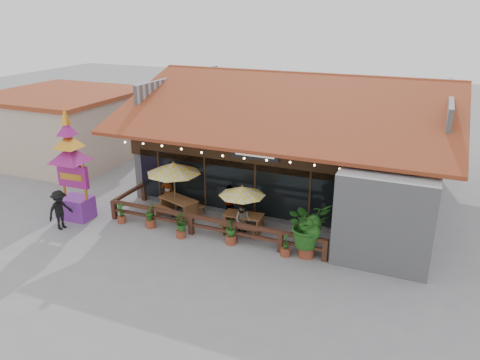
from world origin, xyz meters
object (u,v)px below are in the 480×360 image
at_px(umbrella_right, 242,191).
at_px(picnic_table_right, 243,220).
at_px(tropical_plant, 308,226).
at_px(umbrella_left, 174,168).
at_px(picnic_table_left, 179,204).
at_px(thai_sign_tower, 70,157).
at_px(pedestrian, 60,210).

height_order(umbrella_right, picnic_table_right, umbrella_right).
height_order(picnic_table_right, tropical_plant, tropical_plant).
bearing_deg(umbrella_left, picnic_table_right, -4.74).
bearing_deg(picnic_table_left, thai_sign_tower, -154.75).
relative_size(umbrella_right, thai_sign_tower, 0.48).
xyz_separation_m(umbrella_left, pedestrian, (-3.90, -3.16, -1.43)).
relative_size(tropical_plant, pedestrian, 1.30).
bearing_deg(pedestrian, picnic_table_right, -58.37).
distance_m(picnic_table_right, thai_sign_tower, 8.11).
bearing_deg(tropical_plant, picnic_table_right, 161.18).
distance_m(umbrella_right, thai_sign_tower, 7.76).
distance_m(tropical_plant, pedestrian, 10.70).
height_order(picnic_table_left, pedestrian, pedestrian).
height_order(umbrella_right, tropical_plant, tropical_plant).
height_order(thai_sign_tower, tropical_plant, thai_sign_tower).
bearing_deg(umbrella_left, tropical_plant, -11.49).
bearing_deg(umbrella_right, tropical_plant, -18.49).
bearing_deg(umbrella_right, umbrella_left, 175.19).
bearing_deg(tropical_plant, picnic_table_left, 168.42).
relative_size(umbrella_right, tropical_plant, 1.14).
distance_m(picnic_table_right, tropical_plant, 3.36).
relative_size(umbrella_right, pedestrian, 1.48).
bearing_deg(umbrella_left, pedestrian, -140.94).
distance_m(picnic_table_left, picnic_table_right, 3.36).
height_order(umbrella_left, picnic_table_left, umbrella_left).
height_order(umbrella_right, pedestrian, umbrella_right).
distance_m(umbrella_right, picnic_table_left, 3.53).
distance_m(umbrella_right, picnic_table_right, 1.32).
xyz_separation_m(picnic_table_right, tropical_plant, (3.10, -1.06, 0.78)).
xyz_separation_m(umbrella_right, thai_sign_tower, (-7.49, -1.72, 1.07)).
relative_size(umbrella_left, picnic_table_left, 1.36).
relative_size(umbrella_left, picnic_table_right, 1.74).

